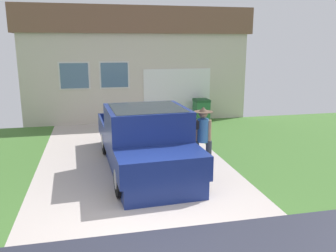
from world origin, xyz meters
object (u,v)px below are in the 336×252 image
object	(u,v)px
pickup_truck	(146,143)
house_with_garage	(131,61)
handbag	(205,170)
wheeled_trash_bin	(201,110)
person_with_hat	(203,136)

from	to	relation	value
pickup_truck	house_with_garage	distance (m)	9.21
handbag	house_with_garage	world-z (taller)	house_with_garage
wheeled_trash_bin	pickup_truck	bearing A→B (deg)	-121.47
house_with_garage	pickup_truck	bearing A→B (deg)	-94.30
house_with_garage	wheeled_trash_bin	world-z (taller)	house_with_garage
pickup_truck	wheeled_trash_bin	xyz separation A→B (m)	(3.22, 5.26, -0.21)
person_with_hat	wheeled_trash_bin	size ratio (longest dim) A/B	1.75
person_with_hat	handbag	distance (m)	0.88
pickup_truck	handbag	distance (m)	1.71
person_with_hat	house_with_garage	size ratio (longest dim) A/B	0.18
wheeled_trash_bin	handbag	bearing A→B (deg)	-106.75
pickup_truck	handbag	world-z (taller)	pickup_truck
house_with_garage	wheeled_trash_bin	distance (m)	4.92
pickup_truck	person_with_hat	distance (m)	1.51
handbag	pickup_truck	bearing A→B (deg)	153.65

